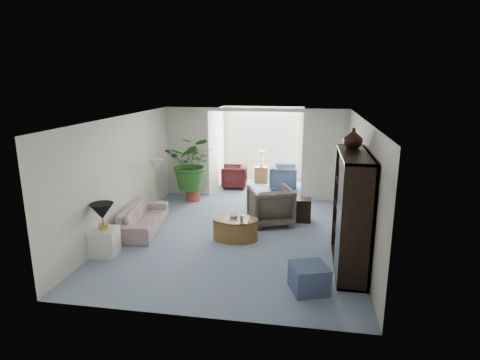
% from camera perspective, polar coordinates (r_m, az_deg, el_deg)
% --- Properties ---
extents(floor, '(6.00, 6.00, 0.00)m').
position_cam_1_polar(floor, '(8.64, -0.67, -8.06)').
color(floor, '#8696B1').
rests_on(floor, ground).
extents(sunroom_floor, '(2.60, 2.60, 0.00)m').
position_cam_1_polar(sunroom_floor, '(12.48, 2.69, -1.01)').
color(sunroom_floor, '#8696B1').
rests_on(sunroom_floor, ground).
extents(back_pier_left, '(1.20, 0.12, 2.50)m').
position_cam_1_polar(back_pier_left, '(11.54, -7.35, 3.99)').
color(back_pier_left, silver).
rests_on(back_pier_left, ground).
extents(back_pier_right, '(1.20, 0.12, 2.50)m').
position_cam_1_polar(back_pier_right, '(11.06, 11.89, 3.36)').
color(back_pier_right, silver).
rests_on(back_pier_right, ground).
extents(back_header, '(2.60, 0.12, 0.10)m').
position_cam_1_polar(back_header, '(10.99, 2.12, 9.90)').
color(back_header, silver).
rests_on(back_header, back_pier_left).
extents(window_pane, '(2.20, 0.02, 1.50)m').
position_cam_1_polar(window_pane, '(13.25, 3.33, 6.06)').
color(window_pane, white).
extents(window_blinds, '(2.20, 0.02, 1.50)m').
position_cam_1_polar(window_blinds, '(13.22, 3.31, 6.04)').
color(window_blinds, white).
extents(framed_picture, '(0.04, 0.50, 0.40)m').
position_cam_1_polar(framed_picture, '(7.99, 16.81, 2.24)').
color(framed_picture, '#B9A994').
extents(sofa, '(0.98, 1.96, 0.55)m').
position_cam_1_polar(sofa, '(9.19, -13.57, -5.25)').
color(sofa, beige).
rests_on(sofa, ground).
extents(end_table, '(0.53, 0.53, 0.52)m').
position_cam_1_polar(end_table, '(8.15, -18.59, -8.28)').
color(end_table, white).
rests_on(end_table, ground).
extents(table_lamp, '(0.44, 0.44, 0.30)m').
position_cam_1_polar(table_lamp, '(7.94, -18.94, -4.20)').
color(table_lamp, black).
rests_on(table_lamp, end_table).
extents(floor_lamp, '(0.36, 0.36, 0.28)m').
position_cam_1_polar(floor_lamp, '(9.93, -11.86, 2.14)').
color(floor_lamp, beige).
rests_on(floor_lamp, ground).
extents(coffee_table, '(1.11, 1.11, 0.45)m').
position_cam_1_polar(coffee_table, '(8.45, -0.65, -6.94)').
color(coffee_table, brown).
rests_on(coffee_table, ground).
extents(coffee_bowl, '(0.24, 0.24, 0.05)m').
position_cam_1_polar(coffee_bowl, '(8.46, -0.87, -5.10)').
color(coffee_bowl, silver).
rests_on(coffee_bowl, coffee_table).
extents(coffee_cup, '(0.13, 0.13, 0.10)m').
position_cam_1_polar(coffee_cup, '(8.24, 0.25, -5.46)').
color(coffee_cup, beige).
rests_on(coffee_cup, coffee_table).
extents(wingback_chair, '(1.20, 1.22, 0.87)m').
position_cam_1_polar(wingback_chair, '(9.29, 4.32, -3.62)').
color(wingback_chair, '#655B50').
rests_on(wingback_chair, ground).
extents(side_table_dark, '(0.45, 0.36, 0.54)m').
position_cam_1_polar(side_table_dark, '(9.60, 8.64, -4.20)').
color(side_table_dark, black).
rests_on(side_table_dark, ground).
extents(entertainment_cabinet, '(0.49, 1.86, 2.06)m').
position_cam_1_polar(entertainment_cabinet, '(7.25, 15.47, -4.33)').
color(entertainment_cabinet, black).
rests_on(entertainment_cabinet, ground).
extents(cabinet_urn, '(0.34, 0.34, 0.36)m').
position_cam_1_polar(cabinet_urn, '(7.47, 15.72, 5.74)').
color(cabinet_urn, black).
rests_on(cabinet_urn, entertainment_cabinet).
extents(ottoman, '(0.69, 0.69, 0.43)m').
position_cam_1_polar(ottoman, '(6.62, 9.73, -13.51)').
color(ottoman, slate).
rests_on(ottoman, ground).
extents(plant_pot, '(0.40, 0.40, 0.32)m').
position_cam_1_polar(plant_pot, '(11.16, -6.68, -2.09)').
color(plant_pot, '#A74130').
rests_on(plant_pot, ground).
extents(house_plant, '(1.32, 1.14, 1.47)m').
position_cam_1_polar(house_plant, '(10.95, -6.81, 2.41)').
color(house_plant, '#296121').
rests_on(house_plant, plant_pot).
extents(sunroom_chair_blue, '(0.88, 0.86, 0.74)m').
position_cam_1_polar(sunroom_chair_blue, '(12.19, 6.11, 0.35)').
color(sunroom_chair_blue, slate).
rests_on(sunroom_chair_blue, ground).
extents(sunroom_chair_maroon, '(0.81, 0.79, 0.69)m').
position_cam_1_polar(sunroom_chair_maroon, '(12.37, -0.84, 0.50)').
color(sunroom_chair_maroon, '#531C1E').
rests_on(sunroom_chair_maroon, ground).
extents(sunroom_table, '(0.45, 0.36, 0.52)m').
position_cam_1_polar(sunroom_table, '(13.00, 3.01, 0.78)').
color(sunroom_table, brown).
rests_on(sunroom_table, ground).
extents(shelf_clutter, '(0.30, 1.15, 1.06)m').
position_cam_1_polar(shelf_clutter, '(7.13, 15.18, -4.12)').
color(shelf_clutter, '#504E4B').
rests_on(shelf_clutter, entertainment_cabinet).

